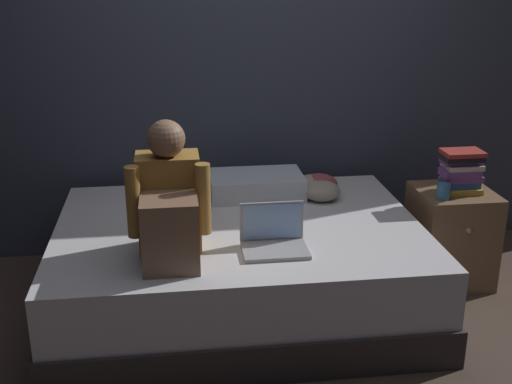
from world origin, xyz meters
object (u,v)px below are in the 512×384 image
object	(u,v)px
laptop	(274,238)
clothes_pile	(317,187)
person_sitting	(169,207)
book_stack	(461,171)
bed	(239,266)
pillow	(256,185)
nightstand	(451,236)
mug	(443,191)

from	to	relation	value
laptop	clothes_pile	world-z (taller)	laptop
person_sitting	book_stack	xyz separation A→B (m)	(1.68, 0.50, -0.05)
laptop	book_stack	bearing A→B (deg)	22.51
bed	pillow	size ratio (longest dim) A/B	3.57
nightstand	book_stack	size ratio (longest dim) A/B	2.26
bed	person_sitting	size ratio (longest dim) A/B	3.05
mug	pillow	bearing A→B (deg)	158.16
person_sitting	laptop	size ratio (longest dim) A/B	2.05
nightstand	laptop	distance (m)	1.30
nightstand	mug	bearing A→B (deg)	-137.31
bed	clothes_pile	size ratio (longest dim) A/B	6.75
mug	clothes_pile	size ratio (longest dim) A/B	0.30
bed	pillow	bearing A→B (deg)	70.72
mug	nightstand	bearing A→B (deg)	42.69
bed	book_stack	xyz separation A→B (m)	(1.31, 0.14, 0.45)
book_stack	mug	bearing A→B (deg)	-145.25
bed	clothes_pile	world-z (taller)	clothes_pile
pillow	mug	distance (m)	1.09
bed	book_stack	bearing A→B (deg)	6.23
person_sitting	pillow	size ratio (longest dim) A/B	1.17
book_stack	mug	xyz separation A→B (m)	(-0.14, -0.10, -0.08)
mug	book_stack	bearing A→B (deg)	34.75
laptop	book_stack	world-z (taller)	book_stack
pillow	bed	bearing A→B (deg)	-109.28
pillow	mug	world-z (taller)	mug
person_sitting	book_stack	size ratio (longest dim) A/B	2.57
bed	nightstand	bearing A→B (deg)	7.20
person_sitting	clothes_pile	distance (m)	1.15
nightstand	person_sitting	distance (m)	1.81
nightstand	clothes_pile	size ratio (longest dim) A/B	1.94
bed	pillow	distance (m)	0.57
mug	clothes_pile	bearing A→B (deg)	153.83
laptop	clothes_pile	distance (m)	0.80
book_stack	mug	world-z (taller)	book_stack
book_stack	clothes_pile	world-z (taller)	book_stack
person_sitting	mug	bearing A→B (deg)	14.48
nightstand	person_sitting	bearing A→B (deg)	-162.77
nightstand	book_stack	xyz separation A→B (m)	(0.01, -0.02, 0.42)
bed	clothes_pile	distance (m)	0.71
laptop	pillow	xyz separation A→B (m)	(0.02, 0.79, 0.01)
person_sitting	mug	distance (m)	1.59
laptop	mug	distance (m)	1.11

